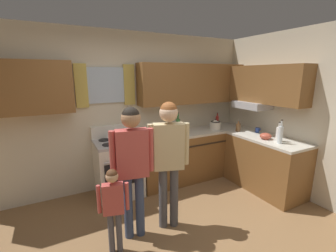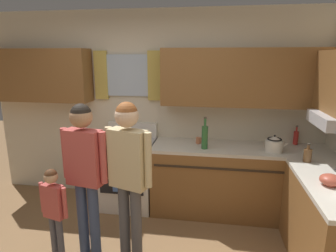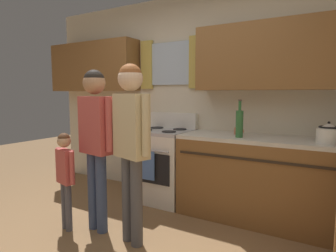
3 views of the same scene
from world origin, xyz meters
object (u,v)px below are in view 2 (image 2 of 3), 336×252
Objects in this scene: bottle_sauce_red at (296,137)px; bottle_wine_green at (205,137)px; cup_terracotta at (199,140)px; mixing_bowl at (330,180)px; bottle_squat_brown at (308,155)px; adult_in_plaid at (128,165)px; adult_holding_child at (84,163)px; stove_oven at (129,172)px; small_child at (54,204)px; stovetop_kettle at (274,144)px.

bottle_sauce_red is 1.20m from bottle_wine_green.
cup_terracotta is 1.61m from mixing_bowl.
bottle_squat_brown is 1.90m from adult_in_plaid.
adult_in_plaid is at bearing -2.93° from adult_holding_child.
adult_in_plaid is (0.34, -1.09, 0.55)m from stove_oven.
small_child is at bearing -151.03° from adult_holding_child.
bottle_squat_brown is (1.11, -0.28, -0.07)m from bottle_wine_green.
mixing_bowl reaches higher than cup_terracotta.
mixing_bowl is at bearing -41.45° from cup_terracotta.
small_child is at bearing -150.46° from bottle_sauce_red.
bottle_wine_green is 1.42m from mixing_bowl.
adult_holding_child reaches higher than bottle_sauce_red.
mixing_bowl is (1.21, -1.07, 0.01)m from cup_terracotta.
bottle_wine_green is at bearing -69.12° from cup_terracotta.
bottle_wine_green reaches higher than mixing_bowl.
cup_terracotta is 0.60× the size of mixing_bowl.
cup_terracotta is (-0.08, 0.21, -0.11)m from bottle_wine_green.
adult_holding_child is 1.62× the size of small_child.
bottle_wine_green is at bearing 165.84° from bottle_squat_brown.
adult_holding_child is (-2.23, -0.65, 0.02)m from bottle_squat_brown.
stove_oven is 1.26m from adult_in_plaid.
bottle_sauce_red is 1.24m from cup_terracotta.
adult_holding_child reaches higher than small_child.
stove_oven is 1.91m from stovetop_kettle.
cup_terracotta is at bearing 44.29° from small_child.
bottle_wine_green is 0.24× the size of adult_in_plaid.
stovetop_kettle is 0.28× the size of small_child.
cup_terracotta is 0.11× the size of small_child.
stove_oven is 0.70× the size of adult_holding_child.
bottle_squat_brown is 0.21× the size of small_child.
mixing_bowl is 0.18× the size of small_child.
bottle_sauce_red reaches higher than stovetop_kettle.
bottle_squat_brown is 0.13× the size of adult_holding_child.
cup_terracotta is at bearing 138.55° from mixing_bowl.
bottle_sauce_red reaches higher than small_child.
bottle_sauce_red reaches higher than mixing_bowl.
stovetop_kettle is (0.82, 0.01, -0.06)m from bottle_wine_green.
bottle_squat_brown reaches higher than small_child.
stove_oven is at bearing 176.23° from stovetop_kettle.
cup_terracotta is at bearing 62.73° from adult_in_plaid.
adult_in_plaid is (0.45, -0.02, 0.02)m from adult_holding_child.
bottle_squat_brown is 2.65m from small_child.
cup_terracotta is (0.94, 0.07, 0.47)m from stove_oven.
bottle_squat_brown reaches higher than mixing_bowl.
stovetop_kettle reaches higher than stove_oven.
bottle_wine_green is 2.19× the size of mixing_bowl.
bottle_wine_green is at bearing 39.58° from adult_holding_child.
small_child is at bearing -153.73° from stovetop_kettle.
bottle_sauce_red is 2.25m from adult_in_plaid.
bottle_squat_brown is 1.88× the size of cup_terracotta.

